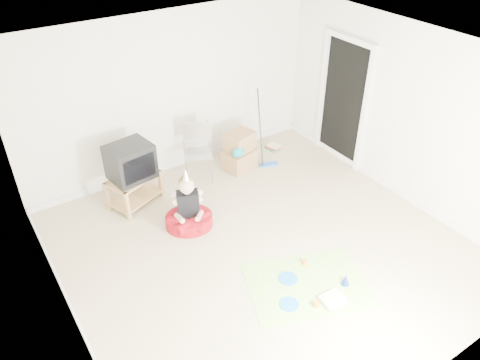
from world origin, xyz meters
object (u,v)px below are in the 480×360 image
tv_stand (134,188)px  birthday_cake (333,300)px  crt_tv (130,162)px  folding_chair (198,154)px  cardboard_boxes (239,152)px  seated_woman (189,214)px

tv_stand → birthday_cake: size_ratio=3.11×
crt_tv → birthday_cake: crt_tv is taller
crt_tv → folding_chair: (1.13, 0.06, -0.27)m
cardboard_boxes → birthday_cake: 3.17m
seated_woman → cardboard_boxes: bearing=31.9°
folding_chair → seated_woman: same height
cardboard_boxes → birthday_cake: bearing=-103.1°
tv_stand → folding_chair: size_ratio=0.92×
cardboard_boxes → seated_woman: size_ratio=0.67×
birthday_cake → tv_stand: bearing=110.4°
tv_stand → seated_woman: (0.42, -0.93, -0.07)m
tv_stand → seated_woman: size_ratio=0.92×
crt_tv → seated_woman: crt_tv is taller
crt_tv → cardboard_boxes: size_ratio=0.94×
cardboard_boxes → birthday_cake: cardboard_boxes is taller
seated_woman → birthday_cake: seated_woman is taller
cardboard_boxes → crt_tv: bearing=179.1°
crt_tv → cardboard_boxes: crt_tv is taller
cardboard_boxes → tv_stand: bearing=179.1°
tv_stand → cardboard_boxes: bearing=-0.9°
folding_chair → seated_woman: (-0.72, -0.99, -0.26)m
seated_woman → birthday_cake: bearing=-71.3°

